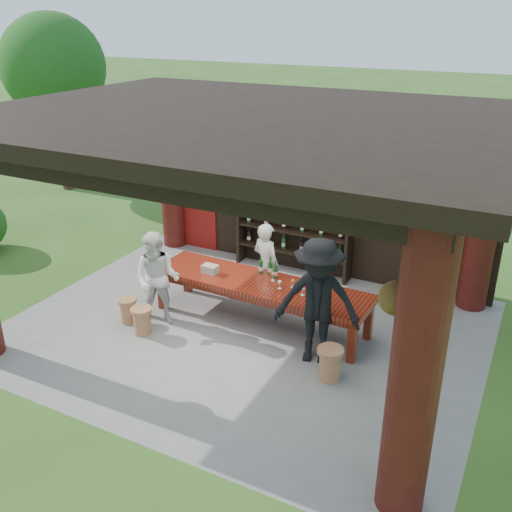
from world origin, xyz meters
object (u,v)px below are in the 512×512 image
at_px(stool_far_left, 128,310).
at_px(napkin_basket, 210,269).
at_px(stool_near_right, 330,363).
at_px(guest_woman, 157,279).
at_px(guest_man, 318,302).
at_px(wine_shelf, 293,222).
at_px(stool_near_left, 142,320).
at_px(tasting_table, 260,288).
at_px(host, 266,265).

xyz_separation_m(stool_far_left, napkin_basket, (1.06, 0.91, 0.59)).
xyz_separation_m(stool_near_right, guest_woman, (-3.07, 0.21, 0.53)).
bearing_deg(guest_man, wine_shelf, 106.11).
bearing_deg(stool_near_left, stool_near_right, 3.94).
distance_m(tasting_table, guest_woman, 1.68).
distance_m(stool_near_left, guest_woman, 0.70).
height_order(wine_shelf, stool_near_right, wine_shelf).
height_order(wine_shelf, guest_woman, wine_shelf).
bearing_deg(host, stool_near_right, 155.68).
distance_m(tasting_table, stool_far_left, 2.24).
height_order(stool_near_left, host, host).
distance_m(stool_far_left, napkin_basket, 1.52).
bearing_deg(host, guest_woman, 64.58).
bearing_deg(tasting_table, guest_man, -26.04).
height_order(stool_near_left, guest_woman, guest_woman).
xyz_separation_m(wine_shelf, guest_man, (1.60, -2.73, -0.07)).
height_order(stool_far_left, host, host).
xyz_separation_m(wine_shelf, napkin_basket, (-0.53, -2.22, -0.22)).
distance_m(stool_near_left, stool_near_right, 3.12).
xyz_separation_m(stool_near_right, stool_far_left, (-3.55, -0.03, -0.04)).
relative_size(guest_man, napkin_basket, 7.42).
relative_size(stool_near_right, guest_man, 0.26).
height_order(tasting_table, napkin_basket, napkin_basket).
bearing_deg(stool_far_left, stool_near_right, 0.43).
relative_size(guest_woman, guest_man, 0.82).
xyz_separation_m(stool_near_right, napkin_basket, (-2.49, 0.88, 0.56)).
xyz_separation_m(wine_shelf, stool_near_right, (1.96, -3.10, -0.78)).
bearing_deg(stool_near_right, host, 138.38).
height_order(wine_shelf, tasting_table, wine_shelf).
distance_m(stool_near_right, guest_woman, 3.13).
relative_size(stool_near_left, guest_man, 0.23).
relative_size(stool_near_left, guest_woman, 0.29).
distance_m(stool_far_left, host, 2.45).
distance_m(guest_man, napkin_basket, 2.19).
distance_m(stool_far_left, guest_woman, 0.78).
relative_size(stool_near_left, stool_near_right, 0.92).
height_order(wine_shelf, host, wine_shelf).
bearing_deg(napkin_basket, stool_near_left, -119.63).
bearing_deg(stool_near_right, wine_shelf, 122.30).
distance_m(guest_woman, napkin_basket, 0.90).
bearing_deg(guest_man, host, 125.22).
xyz_separation_m(stool_near_left, napkin_basket, (0.62, 1.10, 0.58)).
height_order(guest_woman, napkin_basket, guest_woman).
height_order(tasting_table, stool_far_left, tasting_table).
height_order(stool_near_right, guest_woman, guest_woman).
relative_size(tasting_table, stool_near_right, 7.54).
xyz_separation_m(guest_man, napkin_basket, (-2.12, 0.51, -0.14)).
distance_m(tasting_table, host, 0.67).
bearing_deg(stool_far_left, stool_near_left, -23.10).
relative_size(guest_woman, napkin_basket, 6.10).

